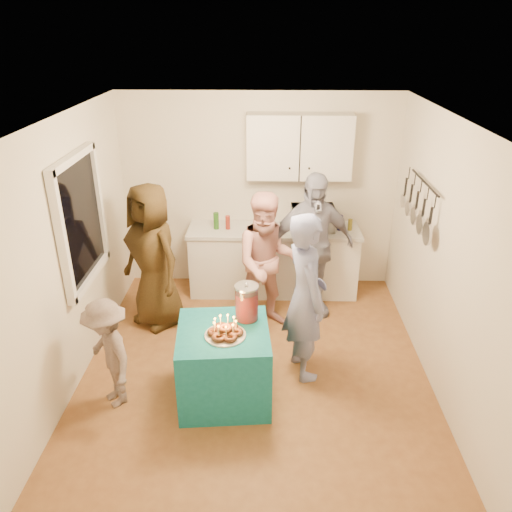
{
  "coord_description": "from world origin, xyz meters",
  "views": [
    {
      "loc": [
        0.12,
        -4.33,
        3.36
      ],
      "look_at": [
        0.0,
        0.35,
        1.15
      ],
      "focal_mm": 35.0,
      "sensor_mm": 36.0,
      "label": 1
    }
  ],
  "objects_px": {
    "counter": "(273,262)",
    "child_near_left": "(109,354)",
    "punch_jar": "(247,303)",
    "woman_back_right": "(311,246)",
    "man_birthday": "(305,297)",
    "woman_back_left": "(153,256)",
    "party_table": "(224,364)",
    "woman_back_center": "(268,262)",
    "microwave": "(313,218)"
  },
  "relations": [
    {
      "from": "punch_jar",
      "to": "man_birthday",
      "type": "bearing_deg",
      "value": 20.16
    },
    {
      "from": "party_table",
      "to": "woman_back_center",
      "type": "xyz_separation_m",
      "value": [
        0.41,
        1.3,
        0.46
      ]
    },
    {
      "from": "punch_jar",
      "to": "counter",
      "type": "bearing_deg",
      "value": 81.97
    },
    {
      "from": "woman_back_left",
      "to": "child_near_left",
      "type": "xyz_separation_m",
      "value": [
        -0.13,
        -1.45,
        -0.32
      ]
    },
    {
      "from": "party_table",
      "to": "woman_back_left",
      "type": "distance_m",
      "value": 1.7
    },
    {
      "from": "microwave",
      "to": "punch_jar",
      "type": "distance_m",
      "value": 2.09
    },
    {
      "from": "punch_jar",
      "to": "child_near_left",
      "type": "relative_size",
      "value": 0.3
    },
    {
      "from": "child_near_left",
      "to": "counter",
      "type": "bearing_deg",
      "value": 108.6
    },
    {
      "from": "microwave",
      "to": "woman_back_left",
      "type": "height_order",
      "value": "woman_back_left"
    },
    {
      "from": "party_table",
      "to": "man_birthday",
      "type": "height_order",
      "value": "man_birthday"
    },
    {
      "from": "counter",
      "to": "party_table",
      "type": "height_order",
      "value": "counter"
    },
    {
      "from": "counter",
      "to": "punch_jar",
      "type": "xyz_separation_m",
      "value": [
        -0.27,
        -1.94,
        0.5
      ]
    },
    {
      "from": "woman_back_center",
      "to": "woman_back_right",
      "type": "distance_m",
      "value": 0.6
    },
    {
      "from": "man_birthday",
      "to": "woman_back_left",
      "type": "relative_size",
      "value": 1.01
    },
    {
      "from": "woman_back_center",
      "to": "man_birthday",
      "type": "bearing_deg",
      "value": -76.65
    },
    {
      "from": "counter",
      "to": "child_near_left",
      "type": "xyz_separation_m",
      "value": [
        -1.55,
        -2.27,
        0.13
      ]
    },
    {
      "from": "party_table",
      "to": "woman_back_center",
      "type": "bearing_deg",
      "value": 72.41
    },
    {
      "from": "child_near_left",
      "to": "woman_back_center",
      "type": "bearing_deg",
      "value": 96.7
    },
    {
      "from": "party_table",
      "to": "child_near_left",
      "type": "relative_size",
      "value": 0.76
    },
    {
      "from": "microwave",
      "to": "woman_back_right",
      "type": "height_order",
      "value": "woman_back_right"
    },
    {
      "from": "woman_back_left",
      "to": "woman_back_center",
      "type": "bearing_deg",
      "value": 38.38
    },
    {
      "from": "counter",
      "to": "man_birthday",
      "type": "distance_m",
      "value": 1.81
    },
    {
      "from": "party_table",
      "to": "woman_back_left",
      "type": "relative_size",
      "value": 0.48
    },
    {
      "from": "woman_back_right",
      "to": "microwave",
      "type": "bearing_deg",
      "value": 69.25
    },
    {
      "from": "counter",
      "to": "woman_back_center",
      "type": "distance_m",
      "value": 0.95
    },
    {
      "from": "microwave",
      "to": "woman_back_right",
      "type": "distance_m",
      "value": 0.58
    },
    {
      "from": "microwave",
      "to": "party_table",
      "type": "bearing_deg",
      "value": -117.13
    },
    {
      "from": "microwave",
      "to": "man_birthday",
      "type": "height_order",
      "value": "man_birthday"
    },
    {
      "from": "microwave",
      "to": "party_table",
      "type": "height_order",
      "value": "microwave"
    },
    {
      "from": "party_table",
      "to": "man_birthday",
      "type": "distance_m",
      "value": 1.03
    },
    {
      "from": "man_birthday",
      "to": "woman_back_right",
      "type": "relative_size",
      "value": 0.97
    },
    {
      "from": "counter",
      "to": "child_near_left",
      "type": "distance_m",
      "value": 2.75
    },
    {
      "from": "woman_back_left",
      "to": "woman_back_right",
      "type": "relative_size",
      "value": 0.96
    },
    {
      "from": "man_birthday",
      "to": "child_near_left",
      "type": "height_order",
      "value": "man_birthday"
    },
    {
      "from": "man_birthday",
      "to": "punch_jar",
      "type": "bearing_deg",
      "value": 93.45
    },
    {
      "from": "microwave",
      "to": "woman_back_right",
      "type": "bearing_deg",
      "value": -98.34
    },
    {
      "from": "counter",
      "to": "man_birthday",
      "type": "bearing_deg",
      "value": -80.14
    },
    {
      "from": "punch_jar",
      "to": "woman_back_right",
      "type": "distance_m",
      "value": 1.55
    },
    {
      "from": "man_birthday",
      "to": "woman_back_left",
      "type": "distance_m",
      "value": 1.94
    },
    {
      "from": "woman_back_center",
      "to": "woman_back_right",
      "type": "xyz_separation_m",
      "value": [
        0.51,
        0.29,
        0.08
      ]
    },
    {
      "from": "microwave",
      "to": "child_near_left",
      "type": "height_order",
      "value": "microwave"
    },
    {
      "from": "counter",
      "to": "punch_jar",
      "type": "distance_m",
      "value": 2.02
    },
    {
      "from": "woman_back_center",
      "to": "counter",
      "type": "bearing_deg",
      "value": 75.29
    },
    {
      "from": "woman_back_left",
      "to": "child_near_left",
      "type": "bearing_deg",
      "value": -55.34
    },
    {
      "from": "counter",
      "to": "punch_jar",
      "type": "relative_size",
      "value": 6.47
    },
    {
      "from": "party_table",
      "to": "child_near_left",
      "type": "height_order",
      "value": "child_near_left"
    },
    {
      "from": "punch_jar",
      "to": "party_table",
      "type": "bearing_deg",
      "value": -134.68
    },
    {
      "from": "man_birthday",
      "to": "child_near_left",
      "type": "relative_size",
      "value": 1.58
    },
    {
      "from": "woman_back_left",
      "to": "child_near_left",
      "type": "distance_m",
      "value": 1.49
    },
    {
      "from": "counter",
      "to": "child_near_left",
      "type": "relative_size",
      "value": 1.97
    }
  ]
}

